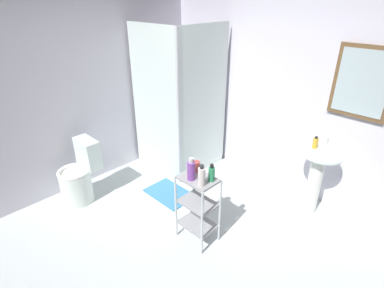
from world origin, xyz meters
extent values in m
cube|color=silver|center=(0.00, 0.00, -0.01)|extent=(4.20, 4.20, 0.02)
cube|color=silver|center=(0.00, 1.85, 1.25)|extent=(4.20, 0.10, 2.50)
cube|color=brown|center=(0.81, 1.78, 1.52)|extent=(0.56, 0.03, 0.72)
cube|color=silver|center=(0.81, 1.76, 1.52)|extent=(0.48, 0.01, 0.64)
cube|color=silver|center=(-1.85, 0.00, 1.25)|extent=(0.10, 4.20, 2.50)
cube|color=white|center=(-1.31, 1.28, 0.05)|extent=(0.90, 0.90, 0.10)
cube|color=silver|center=(-1.31, 0.83, 1.05)|extent=(0.90, 0.02, 1.90)
cube|color=silver|center=(-0.86, 1.28, 1.05)|extent=(0.02, 0.90, 1.90)
cylinder|color=silver|center=(-0.86, 0.83, 1.05)|extent=(0.04, 0.04, 1.90)
cylinder|color=silver|center=(-1.31, 1.28, 0.10)|extent=(0.08, 0.08, 0.00)
cylinder|color=white|center=(0.64, 1.52, 0.34)|extent=(0.15, 0.15, 0.68)
ellipsoid|color=white|center=(0.64, 1.52, 0.75)|extent=(0.46, 0.37, 0.13)
cylinder|color=silver|center=(0.64, 1.64, 0.86)|extent=(0.03, 0.03, 0.10)
cylinder|color=white|center=(-1.48, -0.31, 0.20)|extent=(0.37, 0.37, 0.40)
torus|color=white|center=(-1.48, -0.31, 0.42)|extent=(0.37, 0.37, 0.04)
cube|color=white|center=(-1.48, -0.09, 0.58)|extent=(0.35, 0.17, 0.36)
cylinder|color=silver|center=(-0.17, 0.14, 0.37)|extent=(0.02, 0.02, 0.74)
cylinder|color=silver|center=(0.19, 0.14, 0.37)|extent=(0.02, 0.02, 0.74)
cylinder|color=silver|center=(-0.17, 0.40, 0.37)|extent=(0.02, 0.02, 0.74)
cylinder|color=silver|center=(0.19, 0.40, 0.37)|extent=(0.02, 0.02, 0.74)
cube|color=#99999E|center=(0.01, 0.27, 0.18)|extent=(0.36, 0.26, 0.02)
cube|color=#99999E|center=(0.01, 0.27, 0.45)|extent=(0.36, 0.26, 0.02)
cube|color=#99999E|center=(0.01, 0.27, 0.73)|extent=(0.36, 0.26, 0.02)
cylinder|color=gold|center=(0.57, 1.51, 0.87)|extent=(0.06, 0.06, 0.11)
cylinder|color=black|center=(0.57, 1.51, 0.93)|extent=(0.03, 0.03, 0.02)
cylinder|color=#2A8E56|center=(0.13, 0.33, 0.81)|extent=(0.06, 0.06, 0.14)
cylinder|color=black|center=(0.13, 0.33, 0.90)|extent=(0.03, 0.03, 0.04)
cylinder|color=purple|center=(-0.02, 0.21, 0.83)|extent=(0.08, 0.08, 0.18)
cylinder|color=silver|center=(-0.02, 0.21, 0.94)|extent=(0.04, 0.04, 0.05)
cylinder|color=white|center=(0.11, 0.21, 0.83)|extent=(0.07, 0.07, 0.18)
cylinder|color=#333338|center=(0.11, 0.21, 0.93)|extent=(0.04, 0.04, 0.04)
cylinder|color=#B24742|center=(-0.10, 0.35, 0.79)|extent=(0.08, 0.08, 0.10)
cube|color=teal|center=(-0.77, 0.57, 0.01)|extent=(0.60, 0.40, 0.02)
camera|label=1|loc=(1.65, -1.48, 2.30)|focal=28.08mm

